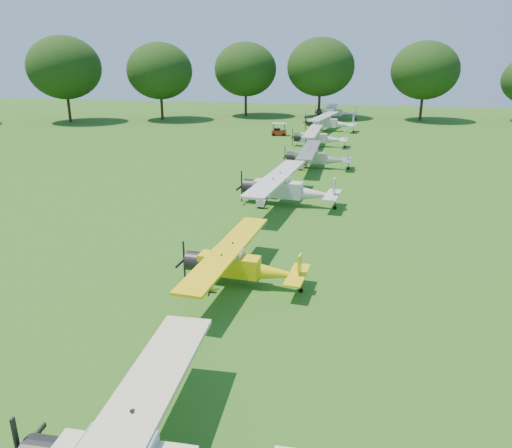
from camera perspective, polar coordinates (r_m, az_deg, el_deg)
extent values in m
plane|color=#205314|center=(31.54, 1.50, -0.24)|extent=(160.00, 160.00, 0.00)
cylinder|color=black|center=(86.34, 18.37, 12.65)|extent=(0.44, 0.44, 4.51)
ellipsoid|color=#19320E|center=(86.00, 18.76, 16.29)|extent=(10.52, 10.52, 8.94)
cylinder|color=black|center=(86.72, 7.23, 13.54)|extent=(0.44, 0.44, 4.74)
ellipsoid|color=#19320E|center=(86.38, 7.40, 17.36)|extent=(11.05, 11.05, 9.39)
cylinder|color=black|center=(88.53, -1.18, 13.71)|extent=(0.44, 0.44, 4.49)
ellipsoid|color=#19320E|center=(88.20, -1.21, 17.25)|extent=(10.47, 10.47, 8.90)
cylinder|color=black|center=(84.63, -10.72, 13.13)|extent=(0.44, 0.44, 4.44)
ellipsoid|color=#19320E|center=(84.28, -10.95, 16.80)|extent=(10.36, 10.36, 8.80)
cylinder|color=black|center=(85.76, -20.61, 12.46)|extent=(0.44, 0.44, 4.77)
ellipsoid|color=#19320E|center=(85.42, -21.07, 16.34)|extent=(11.14, 11.14, 9.47)
cube|color=beige|center=(12.85, -15.68, -22.82)|extent=(1.95, 11.28, 0.15)
cube|color=yellow|center=(23.51, -3.06, -4.70)|extent=(2.95, 1.06, 0.95)
cone|color=yellow|center=(22.94, 2.74, -5.69)|extent=(2.58, 0.99, 0.81)
cube|color=#8CA5B2|center=(23.34, -3.30, -3.56)|extent=(1.50, 0.93, 0.50)
cylinder|color=black|center=(24.09, -6.94, -4.22)|extent=(0.88, 1.00, 0.94)
cube|color=black|center=(24.31, -8.22, -4.05)|extent=(0.06, 0.11, 1.90)
cube|color=yellow|center=(23.26, -3.31, -3.04)|extent=(1.99, 9.65, 0.13)
cube|color=yellow|center=(22.58, 5.00, -4.90)|extent=(0.13, 0.50, 1.18)
cube|color=yellow|center=(22.77, 4.75, -5.82)|extent=(0.95, 2.58, 0.08)
cylinder|color=black|center=(23.07, -5.67, -7.11)|extent=(0.55, 0.18, 0.54)
cylinder|color=black|center=(24.98, -3.76, -4.94)|extent=(0.55, 0.18, 0.54)
cylinder|color=black|center=(23.06, 5.14, -7.56)|extent=(0.22, 0.09, 0.22)
cube|color=silver|center=(35.82, 2.54, 4.01)|extent=(3.56, 1.36, 1.14)
cone|color=silver|center=(35.25, 7.14, 3.36)|extent=(3.12, 1.27, 0.98)
cube|color=#8CA5B2|center=(35.70, 2.38, 4.95)|extent=(1.83, 1.16, 0.60)
cylinder|color=black|center=(36.39, -0.60, 4.27)|extent=(1.08, 1.22, 1.13)
cube|color=black|center=(36.61, -1.66, 4.35)|extent=(0.08, 0.14, 2.28)
cube|color=silver|center=(35.64, 2.39, 5.38)|extent=(2.68, 11.60, 0.15)
cube|color=silver|center=(34.93, 8.93, 4.05)|extent=(0.17, 0.60, 1.41)
cube|color=silver|center=(35.08, 8.72, 3.30)|extent=(1.21, 3.11, 0.10)
cylinder|color=black|center=(35.02, 0.56, 2.29)|extent=(0.67, 0.24, 0.65)
cylinder|color=black|center=(37.52, 1.79, 3.43)|extent=(0.67, 0.24, 0.65)
cylinder|color=black|center=(35.30, 8.99, 1.86)|extent=(0.27, 0.11, 0.26)
cube|color=#B8B9BC|center=(47.80, 6.21, 7.55)|extent=(3.05, 0.93, 1.00)
cone|color=#B8B9BC|center=(47.67, 9.30, 7.21)|extent=(2.67, 0.88, 0.86)
cube|color=#8CA5B2|center=(47.71, 6.12, 8.17)|extent=(1.53, 0.89, 0.52)
cylinder|color=black|center=(48.00, 4.05, 7.66)|extent=(0.86, 1.00, 0.99)
cube|color=black|center=(48.08, 3.31, 7.70)|extent=(0.06, 0.11, 2.00)
cube|color=#B8B9BC|center=(47.67, 6.13, 8.45)|extent=(1.46, 10.08, 0.13)
cube|color=#B8B9BC|center=(47.55, 10.48, 7.70)|extent=(0.10, 0.52, 1.24)
cube|color=#B8B9BC|center=(47.64, 10.34, 7.20)|extent=(0.83, 2.67, 0.09)
cylinder|color=black|center=(46.87, 5.11, 6.47)|extent=(0.57, 0.16, 0.57)
cylinder|color=black|center=(49.18, 5.43, 7.05)|extent=(0.57, 0.16, 0.57)
cylinder|color=black|center=(47.80, 10.51, 6.26)|extent=(0.23, 0.08, 0.23)
cube|color=silver|center=(59.26, 6.58, 9.76)|extent=(3.08, 0.92, 1.01)
cone|color=silver|center=(59.09, 9.12, 9.48)|extent=(2.70, 0.87, 0.87)
cube|color=#8CA5B2|center=(59.19, 6.51, 10.27)|extent=(1.54, 0.89, 0.53)
cylinder|color=black|center=(59.47, 4.81, 9.85)|extent=(0.87, 1.00, 1.00)
cube|color=black|center=(59.55, 4.20, 9.88)|extent=(0.06, 0.12, 2.02)
cube|color=silver|center=(59.16, 6.52, 10.50)|extent=(1.43, 10.21, 0.13)
cube|color=silver|center=(58.97, 10.09, 9.88)|extent=(0.10, 0.53, 1.25)
cube|color=silver|center=(59.04, 9.97, 9.48)|extent=(0.83, 2.70, 0.09)
cylinder|color=black|center=(58.28, 5.67, 8.92)|extent=(0.58, 0.16, 0.58)
cylinder|color=black|center=(60.64, 5.95, 9.30)|extent=(0.58, 0.16, 0.58)
cylinder|color=black|center=(59.17, 10.12, 8.70)|extent=(0.23, 0.08, 0.23)
cube|color=silver|center=(71.73, 7.84, 11.41)|extent=(3.59, 1.59, 1.14)
cone|color=silver|center=(71.11, 10.16, 11.09)|extent=(3.15, 1.47, 0.98)
cube|color=#8CA5B2|center=(71.68, 7.78, 11.89)|extent=(1.88, 1.27, 0.60)
cylinder|color=black|center=(72.25, 6.23, 11.52)|extent=(1.15, 1.27, 1.13)
cube|color=black|center=(72.44, 5.68, 11.56)|extent=(0.09, 0.14, 2.28)
cube|color=silver|center=(71.65, 7.79, 12.10)|extent=(3.45, 11.59, 0.15)
cube|color=silver|center=(70.84, 11.06, 11.45)|extent=(0.21, 0.61, 1.41)
cube|color=silver|center=(70.92, 10.95, 11.07)|extent=(1.41, 3.15, 0.10)
cylinder|color=black|center=(70.75, 6.85, 10.68)|extent=(0.67, 0.28, 0.65)
cylinder|color=black|center=(73.35, 7.41, 10.95)|extent=(0.67, 0.28, 0.65)
cylinder|color=black|center=(71.00, 11.08, 10.34)|extent=(0.27, 0.13, 0.26)
cube|color=#B8B9BC|center=(84.71, 8.65, 12.48)|extent=(3.35, 1.02, 1.10)
cone|color=#B8B9BC|center=(84.58, 10.59, 12.26)|extent=(2.93, 0.97, 0.94)
cube|color=#8CA5B2|center=(84.66, 8.60, 12.87)|extent=(1.68, 0.98, 0.57)
cylinder|color=black|center=(84.88, 7.28, 12.56)|extent=(0.95, 1.09, 1.09)
cube|color=black|center=(84.95, 6.82, 12.58)|extent=(0.06, 0.13, 2.19)
cube|color=#B8B9BC|center=(84.63, 8.60, 13.05)|extent=(1.62, 11.08, 0.15)
cube|color=#B8B9BC|center=(84.49, 11.33, 12.57)|extent=(0.11, 0.58, 1.36)
cube|color=#B8B9BC|center=(84.54, 11.24, 12.25)|extent=(0.92, 2.93, 0.09)
cylinder|color=black|center=(83.58, 7.97, 11.89)|extent=(0.63, 0.17, 0.63)
cylinder|color=black|center=(86.16, 8.13, 12.09)|extent=(0.63, 0.17, 0.63)
cylinder|color=black|center=(84.63, 11.35, 11.66)|extent=(0.25, 0.09, 0.25)
cube|color=red|center=(67.10, 2.65, 10.40)|extent=(1.98, 1.19, 0.61)
cube|color=black|center=(67.07, 2.43, 10.70)|extent=(0.85, 1.01, 0.39)
cube|color=silver|center=(66.94, 2.66, 11.40)|extent=(1.90, 1.27, 0.07)
cylinder|color=black|center=(66.66, 2.04, 10.18)|extent=(0.39, 0.15, 0.38)
cylinder|color=black|center=(67.72, 2.13, 10.32)|extent=(0.39, 0.15, 0.38)
cylinder|color=black|center=(66.55, 3.17, 10.15)|extent=(0.39, 0.15, 0.38)
cylinder|color=black|center=(67.61, 3.24, 10.28)|extent=(0.39, 0.15, 0.38)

